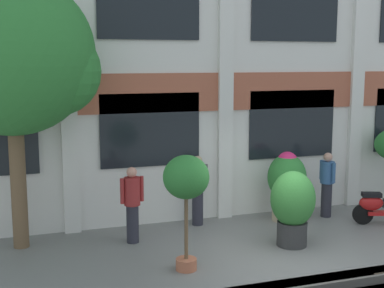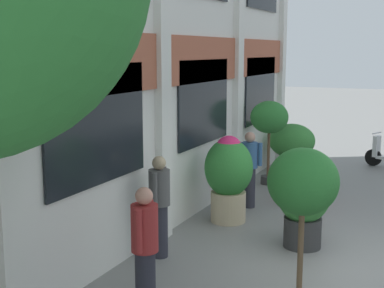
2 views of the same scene
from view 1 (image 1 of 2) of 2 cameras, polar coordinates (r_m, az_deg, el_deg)
name	(u,v)px [view 1 (image 1 of 2)]	position (r m, az deg, el deg)	size (l,w,h in m)	color
ground_plane	(283,260)	(10.76, 9.68, -12.15)	(80.00, 80.00, 0.00)	slate
apartment_facade	(221,54)	(13.08, 3.13, 9.52)	(15.08, 0.64, 8.00)	silver
broadleaf_tree	(12,60)	(11.23, -18.65, 8.52)	(3.44, 3.28, 5.56)	brown
potted_plant_glazed_jar	(287,182)	(13.07, 10.08, -4.00)	(0.93, 0.93, 1.69)	tan
potted_plant_ribbed_drum	(293,205)	(11.35, 10.69, -6.38)	(0.93, 0.93, 1.59)	#333333
potted_plant_tall_urn	(186,182)	(9.68, -0.63, -4.11)	(0.84, 0.84, 2.16)	#B76647
scooter_second_parked	(380,206)	(13.41, 19.38, -6.31)	(1.32, 0.71, 0.98)	black
resident_by_doorway	(132,202)	(11.41, -6.39, -6.20)	(0.52, 0.34, 1.64)	#282833
resident_watching_tracks	(327,183)	(13.60, 14.20, -4.02)	(0.34, 0.52, 1.61)	#282833
resident_near_plants	(198,188)	(12.53, 0.61, -4.72)	(0.52, 0.34, 1.65)	#282833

